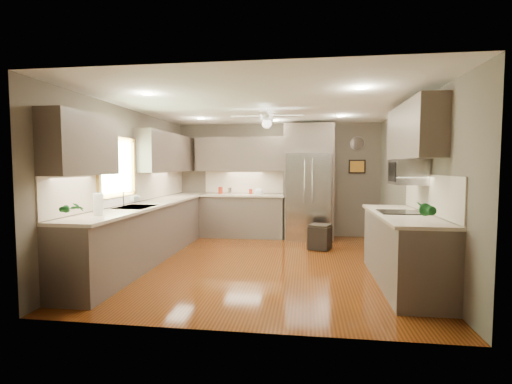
% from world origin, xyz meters
% --- Properties ---
extents(floor, '(5.00, 5.00, 0.00)m').
position_xyz_m(floor, '(0.00, 0.00, 0.00)').
color(floor, '#462109').
rests_on(floor, ground).
extents(ceiling, '(5.00, 5.00, 0.00)m').
position_xyz_m(ceiling, '(0.00, 0.00, 2.50)').
color(ceiling, white).
rests_on(ceiling, ground).
extents(wall_back, '(4.50, 0.00, 4.50)m').
position_xyz_m(wall_back, '(0.00, 2.50, 1.25)').
color(wall_back, brown).
rests_on(wall_back, ground).
extents(wall_front, '(4.50, 0.00, 4.50)m').
position_xyz_m(wall_front, '(0.00, -2.50, 1.25)').
color(wall_front, brown).
rests_on(wall_front, ground).
extents(wall_left, '(0.00, 5.00, 5.00)m').
position_xyz_m(wall_left, '(-2.25, 0.00, 1.25)').
color(wall_left, brown).
rests_on(wall_left, ground).
extents(wall_right, '(0.00, 5.00, 5.00)m').
position_xyz_m(wall_right, '(2.25, 0.00, 1.25)').
color(wall_right, brown).
rests_on(wall_right, ground).
extents(canister_a, '(0.12, 0.12, 0.15)m').
position_xyz_m(canister_a, '(-1.24, 2.23, 1.02)').
color(canister_a, maroon).
rests_on(canister_a, back_run).
extents(canister_b, '(0.11, 0.11, 0.14)m').
position_xyz_m(canister_b, '(-1.03, 2.24, 1.01)').
color(canister_b, silver).
rests_on(canister_b, back_run).
extents(canister_d, '(0.09, 0.09, 0.11)m').
position_xyz_m(canister_d, '(-0.56, 2.24, 1.00)').
color(canister_d, maroon).
rests_on(canister_d, back_run).
extents(soap_bottle, '(0.11, 0.11, 0.20)m').
position_xyz_m(soap_bottle, '(-2.08, -0.22, 1.04)').
color(soap_bottle, white).
rests_on(soap_bottle, left_run).
extents(potted_plant_left, '(0.18, 0.15, 0.29)m').
position_xyz_m(potted_plant_left, '(-1.97, -1.98, 1.08)').
color(potted_plant_left, '#1B5E23').
rests_on(potted_plant_left, left_run).
extents(potted_plant_right, '(0.21, 0.19, 0.32)m').
position_xyz_m(potted_plant_right, '(1.91, -1.68, 1.10)').
color(potted_plant_right, '#1B5E23').
rests_on(potted_plant_right, right_run).
extents(bowl, '(0.22, 0.22, 0.05)m').
position_xyz_m(bowl, '(-0.37, 2.17, 0.97)').
color(bowl, beige).
rests_on(bowl, back_run).
extents(left_run, '(0.65, 4.70, 1.45)m').
position_xyz_m(left_run, '(-1.95, 0.15, 0.48)').
color(left_run, '#4B4237').
rests_on(left_run, ground).
extents(back_run, '(1.85, 0.65, 1.45)m').
position_xyz_m(back_run, '(-0.72, 2.20, 0.48)').
color(back_run, '#4B4237').
rests_on(back_run, ground).
extents(uppers, '(4.50, 4.70, 0.95)m').
position_xyz_m(uppers, '(-0.74, 0.71, 1.87)').
color(uppers, '#4B4237').
rests_on(uppers, wall_left).
extents(window, '(0.05, 1.12, 0.92)m').
position_xyz_m(window, '(-2.22, -0.50, 1.55)').
color(window, '#BFF2B2').
rests_on(window, wall_left).
extents(sink, '(0.50, 0.70, 0.32)m').
position_xyz_m(sink, '(-1.93, -0.50, 0.91)').
color(sink, silver).
rests_on(sink, left_run).
extents(refrigerator, '(1.06, 0.75, 2.45)m').
position_xyz_m(refrigerator, '(0.70, 2.16, 1.19)').
color(refrigerator, silver).
rests_on(refrigerator, ground).
extents(right_run, '(0.70, 2.20, 1.45)m').
position_xyz_m(right_run, '(1.93, -0.80, 0.48)').
color(right_run, '#4B4237').
rests_on(right_run, ground).
extents(microwave, '(0.43, 0.55, 0.34)m').
position_xyz_m(microwave, '(2.03, -0.55, 1.48)').
color(microwave, silver).
rests_on(microwave, wall_right).
extents(ceiling_fan, '(1.18, 1.18, 0.32)m').
position_xyz_m(ceiling_fan, '(-0.00, 0.30, 2.33)').
color(ceiling_fan, white).
rests_on(ceiling_fan, ceiling).
extents(recessed_lights, '(2.84, 3.14, 0.01)m').
position_xyz_m(recessed_lights, '(-0.04, 0.40, 2.49)').
color(recessed_lights, white).
rests_on(recessed_lights, ceiling).
extents(wall_clock, '(0.30, 0.03, 0.30)m').
position_xyz_m(wall_clock, '(1.75, 2.48, 2.05)').
color(wall_clock, white).
rests_on(wall_clock, wall_back).
extents(framed_print, '(0.36, 0.03, 0.30)m').
position_xyz_m(framed_print, '(1.75, 2.48, 1.55)').
color(framed_print, black).
rests_on(framed_print, wall_back).
extents(stool, '(0.47, 0.47, 0.46)m').
position_xyz_m(stool, '(0.92, 1.11, 0.24)').
color(stool, black).
rests_on(stool, ground).
extents(paper_towel, '(0.12, 0.12, 0.30)m').
position_xyz_m(paper_towel, '(-1.94, -1.51, 1.08)').
color(paper_towel, white).
rests_on(paper_towel, left_run).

